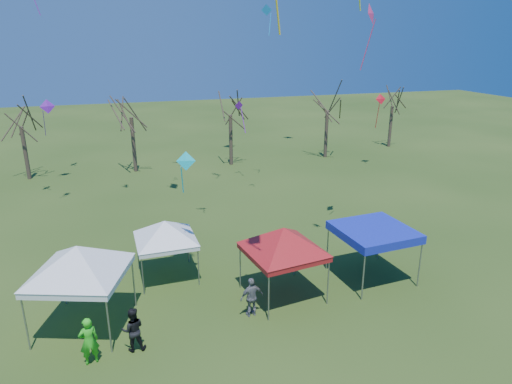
# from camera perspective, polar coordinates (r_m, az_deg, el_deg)

# --- Properties ---
(ground) EXTENTS (140.00, 140.00, 0.00)m
(ground) POSITION_cam_1_polar(r_m,az_deg,el_deg) (18.72, -2.57, -16.84)
(ground) COLOR #294315
(ground) RESTS_ON ground
(tree_1) EXTENTS (3.42, 3.42, 7.54)m
(tree_1) POSITION_cam_1_polar(r_m,az_deg,el_deg) (40.35, -27.62, 9.37)
(tree_1) COLOR #3D2D21
(tree_1) RESTS_ON ground
(tree_2) EXTENTS (3.71, 3.71, 8.18)m
(tree_2) POSITION_cam_1_polar(r_m,az_deg,el_deg) (39.43, -15.54, 11.35)
(tree_2) COLOR #3D2D21
(tree_2) RESTS_ON ground
(tree_3) EXTENTS (3.59, 3.59, 7.91)m
(tree_3) POSITION_cam_1_polar(r_m,az_deg,el_deg) (40.32, -3.26, 11.83)
(tree_3) COLOR #3D2D21
(tree_3) RESTS_ON ground
(tree_4) EXTENTS (3.58, 3.58, 7.89)m
(tree_4) POSITION_cam_1_polar(r_m,az_deg,el_deg) (43.50, 9.01, 12.11)
(tree_4) COLOR #3D2D21
(tree_4) RESTS_ON ground
(tree_5) EXTENTS (3.39, 3.39, 7.46)m
(tree_5) POSITION_cam_1_polar(r_m,az_deg,el_deg) (49.50, 16.84, 11.95)
(tree_5) COLOR #3D2D21
(tree_5) RESTS_ON ground
(tent_white_west) EXTENTS (4.34, 4.34, 4.06)m
(tent_white_west) POSITION_cam_1_polar(r_m,az_deg,el_deg) (18.50, -21.48, -6.96)
(tent_white_west) COLOR gray
(tent_white_west) RESTS_ON ground
(tent_white_mid) EXTENTS (3.79, 3.79, 3.34)m
(tent_white_mid) POSITION_cam_1_polar(r_m,az_deg,el_deg) (21.50, -11.35, -4.05)
(tent_white_mid) COLOR gray
(tent_white_mid) RESTS_ON ground
(tent_red) EXTENTS (4.25, 4.25, 3.78)m
(tent_red) POSITION_cam_1_polar(r_m,az_deg,el_deg) (19.44, 3.47, -5.08)
(tent_red) COLOR gray
(tent_red) RESTS_ON ground
(tent_blue) EXTENTS (3.49, 3.49, 2.56)m
(tent_blue) POSITION_cam_1_polar(r_m,az_deg,el_deg) (21.87, 14.54, -4.89)
(tent_blue) COLOR gray
(tent_blue) RESTS_ON ground
(person_green) EXTENTS (0.74, 0.57, 1.82)m
(person_green) POSITION_cam_1_polar(r_m,az_deg,el_deg) (17.62, -20.17, -17.07)
(person_green) COLOR green
(person_green) RESTS_ON ground
(person_grey) EXTENTS (1.05, 0.55, 1.71)m
(person_grey) POSITION_cam_1_polar(r_m,az_deg,el_deg) (19.07, -0.53, -13.00)
(person_grey) COLOR slate
(person_grey) RESTS_ON ground
(person_dark) EXTENTS (0.86, 0.68, 1.71)m
(person_dark) POSITION_cam_1_polar(r_m,az_deg,el_deg) (17.82, -15.13, -16.26)
(person_dark) COLOR black
(person_dark) RESTS_ON ground
(kite_13) EXTENTS (1.14, 0.79, 2.81)m
(kite_13) POSITION_cam_1_polar(r_m,az_deg,el_deg) (38.26, -24.64, 9.64)
(kite_13) COLOR purple
(kite_13) RESTS_ON ground
(kite_19) EXTENTS (0.74, 0.66, 2.04)m
(kite_19) POSITION_cam_1_polar(r_m,az_deg,el_deg) (33.53, 1.37, 21.69)
(kite_19) COLOR #1590E6
(kite_19) RESTS_ON ground
(kite_17) EXTENTS (1.02, 0.98, 3.24)m
(kite_17) POSITION_cam_1_polar(r_m,az_deg,el_deg) (24.95, 14.26, 20.67)
(kite_17) COLOR #D52F64
(kite_17) RESTS_ON ground
(kite_1) EXTENTS (0.86, 0.51, 1.86)m
(kite_1) POSITION_cam_1_polar(r_m,az_deg,el_deg) (19.34, -8.78, 3.75)
(kite_1) COLOR #0DC2D0
(kite_1) RESTS_ON ground
(kite_22) EXTENTS (0.83, 0.77, 2.47)m
(kite_22) POSITION_cam_1_polar(r_m,az_deg,el_deg) (35.53, -2.12, 10.59)
(kite_22) COLOR purple
(kite_22) RESTS_ON ground
(kite_12) EXTENTS (0.95, 0.46, 2.94)m
(kite_12) POSITION_cam_1_polar(r_m,az_deg,el_deg) (40.65, 15.32, 11.06)
(kite_12) COLOR red
(kite_12) RESTS_ON ground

